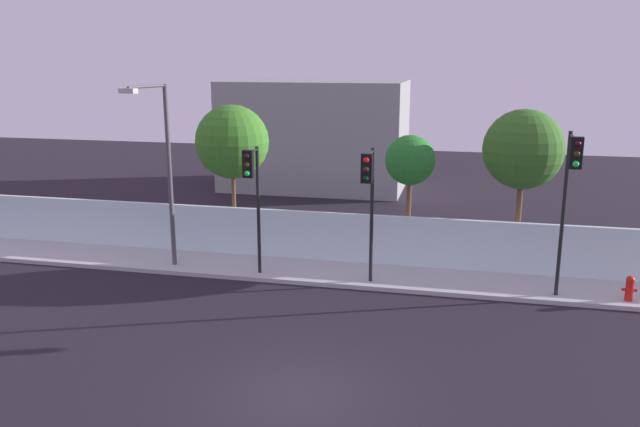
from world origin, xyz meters
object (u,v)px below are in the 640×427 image
(fire_hydrant, at_px, (630,287))
(roadside_tree_leftmost, at_px, (232,142))
(street_lamp_curbside, at_px, (164,161))
(roadside_tree_midleft, at_px, (410,161))
(roadside_tree_midright, at_px, (523,150))
(traffic_light_right, at_px, (369,189))
(traffic_light_center, at_px, (570,182))
(traffic_light_left, at_px, (253,184))

(fire_hydrant, height_order, roadside_tree_leftmost, roadside_tree_leftmost)
(street_lamp_curbside, height_order, roadside_tree_leftmost, street_lamp_curbside)
(roadside_tree_midleft, bearing_deg, roadside_tree_leftmost, 180.00)
(roadside_tree_leftmost, xyz_separation_m, roadside_tree_midright, (10.71, 0.00, 0.04))
(roadside_tree_leftmost, distance_m, roadside_tree_midright, 10.71)
(roadside_tree_midleft, height_order, roadside_tree_midright, roadside_tree_midright)
(traffic_light_right, relative_size, roadside_tree_leftmost, 0.79)
(fire_hydrant, bearing_deg, traffic_light_center, -160.78)
(fire_hydrant, height_order, roadside_tree_midright, roadside_tree_midright)
(roadside_tree_midleft, distance_m, roadside_tree_midright, 3.93)
(traffic_light_left, distance_m, roadside_tree_midleft, 5.95)
(fire_hydrant, distance_m, roadside_tree_midright, 5.73)
(traffic_light_left, height_order, street_lamp_curbside, street_lamp_curbside)
(traffic_light_left, distance_m, roadside_tree_midright, 9.45)
(traffic_light_right, bearing_deg, roadside_tree_midright, 36.91)
(traffic_light_right, distance_m, fire_hydrant, 8.57)
(traffic_light_center, bearing_deg, roadside_tree_midleft, 143.43)
(traffic_light_left, bearing_deg, traffic_light_center, -1.56)
(traffic_light_right, relative_size, roadside_tree_midright, 0.78)
(fire_hydrant, distance_m, roadside_tree_midleft, 8.32)
(fire_hydrant, bearing_deg, roadside_tree_midright, 137.48)
(street_lamp_curbside, height_order, fire_hydrant, street_lamp_curbside)
(traffic_light_center, xyz_separation_m, roadside_tree_leftmost, (-11.76, 3.67, 0.38))
(roadside_tree_leftmost, bearing_deg, street_lamp_curbside, -115.22)
(roadside_tree_leftmost, bearing_deg, traffic_light_left, -60.17)
(fire_hydrant, height_order, roadside_tree_midleft, roadside_tree_midleft)
(traffic_light_left, xyz_separation_m, traffic_light_center, (9.81, -0.27, 0.54))
(roadside_tree_leftmost, bearing_deg, roadside_tree_midleft, 0.00)
(roadside_tree_leftmost, height_order, roadside_tree_midright, roadside_tree_midright)
(street_lamp_curbside, bearing_deg, roadside_tree_midleft, 19.94)
(fire_hydrant, bearing_deg, traffic_light_right, -174.88)
(roadside_tree_midright, bearing_deg, roadside_tree_midleft, 180.00)
(street_lamp_curbside, xyz_separation_m, roadside_tree_midright, (12.11, 2.98, 0.35))
(traffic_light_right, xyz_separation_m, roadside_tree_midleft, (0.95, 3.64, 0.34))
(street_lamp_curbside, relative_size, fire_hydrant, 8.10)
(street_lamp_curbside, xyz_separation_m, fire_hydrant, (15.30, 0.06, -3.41))
(traffic_light_left, bearing_deg, roadside_tree_leftmost, 119.83)
(street_lamp_curbside, bearing_deg, traffic_light_right, -5.22)
(fire_hydrant, xyz_separation_m, roadside_tree_midleft, (-7.09, 2.92, 3.22))
(traffic_light_right, xyz_separation_m, roadside_tree_midright, (4.85, 3.64, 0.88))
(traffic_light_center, bearing_deg, traffic_light_left, 178.44)
(traffic_light_left, xyz_separation_m, fire_hydrant, (11.95, 0.48, -2.80))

